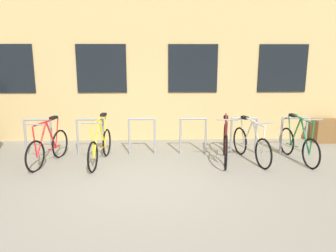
# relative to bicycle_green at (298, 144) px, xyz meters

# --- Properties ---
(ground_plane) EXTENTS (42.00, 42.00, 0.00)m
(ground_plane) POSITION_rel_bicycle_green_xyz_m (-3.36, -1.32, -0.37)
(ground_plane) COLOR gray
(storefront_building) EXTENTS (28.00, 7.13, 5.16)m
(storefront_building) POSITION_rel_bicycle_green_xyz_m (-3.36, 5.42, 2.21)
(storefront_building) COLOR tan
(storefront_building) RESTS_ON ground
(bike_rack) EXTENTS (6.65, 0.05, 0.87)m
(bike_rack) POSITION_rel_bicycle_green_xyz_m (-2.87, 0.58, 0.16)
(bike_rack) COLOR gray
(bike_rack) RESTS_ON ground
(bicycle_green) EXTENTS (0.44, 1.63, 1.04)m
(bicycle_green) POSITION_rel_bicycle_green_xyz_m (0.00, 0.00, 0.00)
(bicycle_green) COLOR black
(bicycle_green) RESTS_ON ground
(bicycle_maroon) EXTENTS (0.48, 1.75, 1.05)m
(bicycle_maroon) POSITION_rel_bicycle_green_xyz_m (-1.62, 0.04, 0.03)
(bicycle_maroon) COLOR black
(bicycle_maroon) RESTS_ON ground
(bicycle_yellow) EXTENTS (0.44, 1.72, 1.04)m
(bicycle_yellow) POSITION_rel_bicycle_green_xyz_m (-4.35, -0.01, 0.00)
(bicycle_yellow) COLOR black
(bicycle_yellow) RESTS_ON ground
(bicycle_red) EXTENTS (0.53, 1.57, 1.00)m
(bicycle_red) POSITION_rel_bicycle_green_xyz_m (-5.45, -0.02, -0.00)
(bicycle_red) COLOR black
(bicycle_red) RESTS_ON ground
(bicycle_white) EXTENTS (0.52, 1.67, 0.98)m
(bicycle_white) POSITION_rel_bicycle_green_xyz_m (-1.04, 0.04, -0.00)
(bicycle_white) COLOR black
(bicycle_white) RESTS_ON ground
(planter_box) EXTENTS (0.70, 0.44, 0.60)m
(planter_box) POSITION_rel_bicycle_green_xyz_m (1.44, 1.53, -0.07)
(planter_box) COLOR brown
(planter_box) RESTS_ON ground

